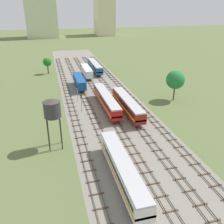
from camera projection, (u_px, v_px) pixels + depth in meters
The scene contains 21 objects.
ground_plane at pixel (99, 97), 77.35m from camera, with size 480.00×480.00×0.00m, color #5B6B3D.
ballast_bed at pixel (99, 97), 77.35m from camera, with size 22.86×176.00×0.01m, color gray.
track_far_left at pixel (69, 98), 75.98m from camera, with size 2.40×126.00×0.29m.
track_left at pixel (84, 97), 77.08m from camera, with size 2.40×126.00×0.29m.
track_centre_left at pixel (99, 95), 78.18m from camera, with size 2.40×126.00×0.29m.
track_centre at pixel (113, 94), 79.27m from camera, with size 2.40×126.00×0.29m.
track_centre_right at pixel (127, 93), 80.37m from camera, with size 2.40×126.00×0.29m.
diesel_railcar_left_nearest at pixel (122, 168), 39.31m from camera, with size 2.96×20.50×3.80m.
diesel_railcar_centre_near at pixel (127, 104), 64.84m from camera, with size 2.96×20.50×3.80m.
passenger_coach_centre_left_mid at pixel (106, 100), 67.63m from camera, with size 2.96×22.00×3.80m.
freight_boxcar_left_midfar at pixel (79, 81), 84.55m from camera, with size 2.87×14.00×3.60m.
freight_boxcar_centre_left_far at pixel (87, 71), 97.50m from camera, with size 2.87×14.00×3.60m.
diesel_railcar_centre_farther at pixel (95, 66), 104.80m from camera, with size 2.96×20.50×3.80m.
water_tower at pixel (52, 109), 46.90m from camera, with size 3.45×3.45×10.36m.
signal_post_nearest at pixel (81, 69), 95.62m from camera, with size 0.28×0.47×5.50m.
signal_post_near at pixel (77, 91), 72.26m from camera, with size 0.28×0.47×5.26m.
signal_post_mid at pixel (81, 101), 65.03m from camera, with size 0.28×0.47×5.03m.
lineside_tree_0 at pixel (175, 80), 72.13m from camera, with size 5.51×5.51×9.15m.
lineside_tree_1 at pixel (47, 62), 100.90m from camera, with size 3.53×3.53×6.74m.
skyline_tower_1 at pixel (40, 6), 206.54m from camera, with size 25.84×21.56×51.38m.
skyline_tower_2 at pixel (104, 13), 226.01m from camera, with size 15.77×23.22×38.25m.
Camera 1 is at (-14.55, -15.37, 26.77)m, focal length 39.23 mm.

